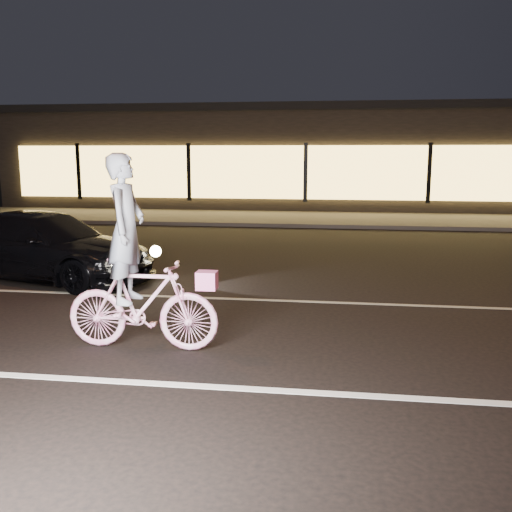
# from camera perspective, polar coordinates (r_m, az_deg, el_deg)

# --- Properties ---
(ground) EXTENTS (90.00, 90.00, 0.00)m
(ground) POSITION_cam_1_polar(r_m,az_deg,el_deg) (7.31, -1.70, -8.38)
(ground) COLOR black
(ground) RESTS_ON ground
(lane_stripe_near) EXTENTS (60.00, 0.12, 0.01)m
(lane_stripe_near) POSITION_cam_1_polar(r_m,az_deg,el_deg) (5.93, -4.22, -12.93)
(lane_stripe_near) COLOR silver
(lane_stripe_near) RESTS_ON ground
(lane_stripe_far) EXTENTS (60.00, 0.10, 0.01)m
(lane_stripe_far) POSITION_cam_1_polar(r_m,az_deg,el_deg) (9.20, 0.41, -4.40)
(lane_stripe_far) COLOR gray
(lane_stripe_far) RESTS_ON ground
(sidewalk) EXTENTS (30.00, 4.00, 0.12)m
(sidewalk) POSITION_cam_1_polar(r_m,az_deg,el_deg) (19.99, 4.62, 3.73)
(sidewalk) COLOR #383533
(sidewalk) RESTS_ON ground
(storefront) EXTENTS (25.40, 8.42, 4.20)m
(storefront) POSITION_cam_1_polar(r_m,az_deg,el_deg) (25.81, 5.51, 9.84)
(storefront) COLOR black
(storefront) RESTS_ON ground
(cyclist) EXTENTS (1.86, 0.64, 2.34)m
(cyclist) POSITION_cam_1_polar(r_m,az_deg,el_deg) (6.91, -11.75, -2.52)
(cyclist) COLOR #DB3986
(cyclist) RESTS_ON ground
(sedan) EXTENTS (4.60, 2.80, 1.25)m
(sedan) POSITION_cam_1_polar(r_m,az_deg,el_deg) (11.32, -20.33, 0.94)
(sedan) COLOR black
(sedan) RESTS_ON ground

